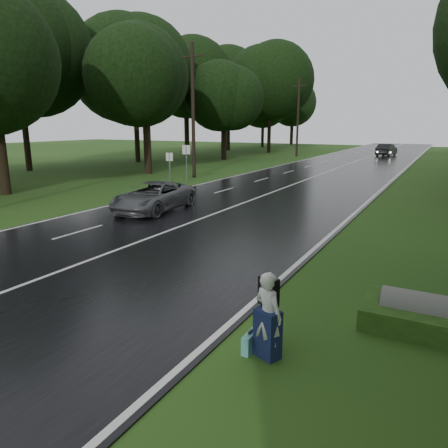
{
  "coord_description": "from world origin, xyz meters",
  "views": [
    {
      "loc": [
        9.54,
        -9.16,
        4.15
      ],
      "look_at": [
        3.49,
        2.01,
        1.1
      ],
      "focal_mm": 33.36,
      "sensor_mm": 36.0,
      "label": 1
    }
  ],
  "objects": [
    {
      "name": "tree_left_c",
      "position": [
        -14.06,
        6.54,
        0.0
      ],
      "size": [
        8.66,
        8.66,
        13.53
      ],
      "primitive_type": null,
      "color": "black",
      "rests_on": "ground"
    },
    {
      "name": "road",
      "position": [
        0.0,
        20.0,
        0.02
      ],
      "size": [
        12.0,
        140.0,
        0.04
      ],
      "primitive_type": "cube",
      "color": "black",
      "rests_on": "ground"
    },
    {
      "name": "tree_left_f",
      "position": [
        -14.82,
        49.96,
        0.0
      ],
      "size": [
        11.77,
        11.77,
        18.39
      ],
      "primitive_type": null,
      "color": "black",
      "rests_on": "ground"
    },
    {
      "name": "far_car",
      "position": [
        1.85,
        50.53,
        0.84
      ],
      "size": [
        2.23,
        4.99,
        1.59
      ],
      "primitive_type": "imported",
      "rotation": [
        0.0,
        0.0,
        3.03
      ],
      "color": "black",
      "rests_on": "road"
    },
    {
      "name": "utility_pole_mid",
      "position": [
        -8.5,
        19.08,
        0.0
      ],
      "size": [
        1.8,
        0.28,
        10.16
      ],
      "primitive_type": null,
      "color": "black",
      "rests_on": "ground"
    },
    {
      "name": "road_sign_b",
      "position": [
        -7.2,
        16.06,
        0.0
      ],
      "size": [
        0.65,
        0.1,
        2.71
      ],
      "primitive_type": null,
      "color": "white",
      "rests_on": "ground"
    },
    {
      "name": "lane_center",
      "position": [
        0.0,
        20.0,
        0.04
      ],
      "size": [
        0.12,
        140.0,
        0.01
      ],
      "primitive_type": "cube",
      "color": "silver",
      "rests_on": "road"
    },
    {
      "name": "tree_left_e",
      "position": [
        -14.59,
        35.29,
        0.0
      ],
      "size": [
        8.25,
        8.25,
        12.89
      ],
      "primitive_type": null,
      "color": "black",
      "rests_on": "ground"
    },
    {
      "name": "hitchhiker",
      "position": [
        6.96,
        -2.74,
        0.76
      ],
      "size": [
        0.7,
        0.68,
        1.64
      ],
      "color": "silver",
      "rests_on": "ground"
    },
    {
      "name": "road_sign_a",
      "position": [
        -7.2,
        13.99,
        0.0
      ],
      "size": [
        0.55,
        0.1,
        2.28
      ],
      "primitive_type": null,
      "color": "white",
      "rests_on": "ground"
    },
    {
      "name": "grey_car",
      "position": [
        -2.96,
        6.71,
        0.74
      ],
      "size": [
        2.76,
        5.2,
        1.39
      ],
      "primitive_type": "imported",
      "rotation": [
        0.0,
        0.0,
        0.09
      ],
      "color": "#4F5154",
      "rests_on": "road"
    },
    {
      "name": "culvert",
      "position": [
        9.3,
        -0.14,
        0.0
      ],
      "size": [
        1.51,
        0.76,
        0.76
      ],
      "primitive_type": "cylinder",
      "rotation": [
        0.0,
        1.57,
        0.0
      ],
      "color": "slate",
      "rests_on": "ground"
    },
    {
      "name": "tree_left_d",
      "position": [
        -13.36,
        19.38,
        0.0
      ],
      "size": [
        9.42,
        9.42,
        14.72
      ],
      "primitive_type": null,
      "color": "black",
      "rests_on": "ground"
    },
    {
      "name": "suitcase",
      "position": [
        6.61,
        -2.72,
        0.18
      ],
      "size": [
        0.16,
        0.51,
        0.36
      ],
      "primitive_type": "cube",
      "rotation": [
        0.0,
        0.0,
        0.02
      ],
      "color": "teal",
      "rests_on": "ground"
    },
    {
      "name": "ground",
      "position": [
        0.0,
        0.0,
        0.0
      ],
      "size": [
        160.0,
        160.0,
        0.0
      ],
      "primitive_type": "plane",
      "color": "#284C16",
      "rests_on": "ground"
    },
    {
      "name": "utility_pole_far",
      "position": [
        -8.5,
        44.23,
        0.0
      ],
      "size": [
        1.8,
        0.28,
        9.91
      ],
      "primitive_type": null,
      "color": "black",
      "rests_on": "ground"
    }
  ]
}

